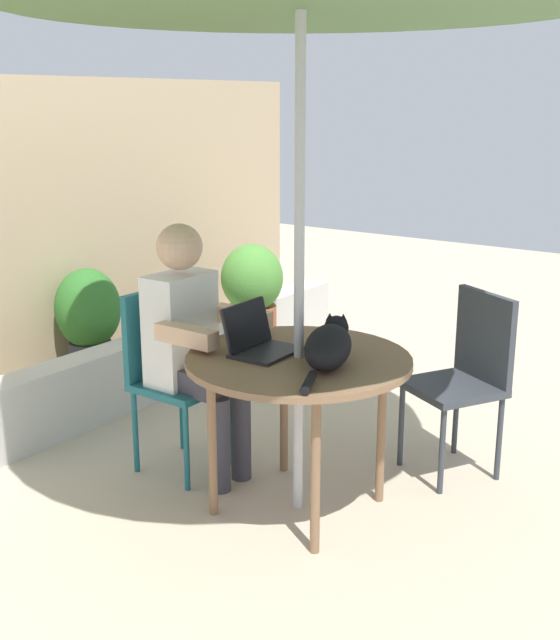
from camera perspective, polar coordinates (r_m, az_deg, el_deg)
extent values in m
plane|color=#BCAD93|center=(3.79, 1.26, -13.10)|extent=(14.00, 14.00, 0.00)
cube|color=beige|center=(4.67, -14.59, -5.19)|extent=(5.06, 0.20, 0.40)
cylinder|color=brown|center=(3.50, 1.33, -2.86)|extent=(0.99, 0.99, 0.03)
cylinder|color=brown|center=(3.98, 0.28, -6.09)|extent=(0.04, 0.04, 0.69)
cylinder|color=brown|center=(3.59, -4.84, -8.65)|extent=(0.04, 0.04, 0.69)
cylinder|color=brown|center=(3.29, 2.53, -10.94)|extent=(0.04, 0.04, 0.69)
cylinder|color=brown|center=(3.72, 7.20, -7.84)|extent=(0.04, 0.04, 0.69)
cylinder|color=#B7B7BC|center=(3.39, 1.37, 4.24)|extent=(0.04, 0.04, 2.30)
cube|color=#1E606B|center=(4.00, -6.93, -4.56)|extent=(0.40, 0.40, 0.04)
cube|color=#1E606B|center=(4.05, -8.91, -0.86)|extent=(0.40, 0.04, 0.44)
cylinder|color=#1E606B|center=(4.31, -6.97, -6.39)|extent=(0.03, 0.03, 0.43)
cylinder|color=#1E606B|center=(4.09, -10.22, -7.78)|extent=(0.03, 0.03, 0.43)
cylinder|color=#1E606B|center=(3.87, -6.66, -9.02)|extent=(0.03, 0.03, 0.43)
cylinder|color=#1E606B|center=(4.10, -3.44, -7.46)|extent=(0.03, 0.03, 0.43)
cube|color=#33383F|center=(4.02, 12.10, -4.71)|extent=(0.54, 0.54, 0.04)
cube|color=#33383F|center=(4.05, 14.32, -1.13)|extent=(0.22, 0.37, 0.44)
cylinder|color=#33383F|center=(4.08, 15.29, -8.12)|extent=(0.03, 0.03, 0.43)
cylinder|color=#33383F|center=(4.32, 12.37, -6.57)|extent=(0.03, 0.03, 0.43)
cylinder|color=#33383F|center=(4.13, 8.59, -7.41)|extent=(0.03, 0.03, 0.43)
cylinder|color=#33383F|center=(3.88, 11.41, -9.11)|extent=(0.03, 0.03, 0.43)
cube|color=white|center=(3.91, -7.06, -0.59)|extent=(0.34, 0.20, 0.54)
sphere|color=#DBAD89|center=(3.81, -7.15, 5.17)|extent=(0.22, 0.22, 0.22)
cube|color=#383842|center=(3.83, -6.11, -4.39)|extent=(0.12, 0.30, 0.12)
cylinder|color=#383842|center=(3.84, -4.30, -8.83)|extent=(0.10, 0.10, 0.47)
cube|color=#383842|center=(3.94, -4.56, -3.76)|extent=(0.12, 0.30, 0.12)
cylinder|color=#383842|center=(3.95, -2.79, -8.07)|extent=(0.10, 0.10, 0.47)
cube|color=#DBAD89|center=(3.61, -6.67, -1.10)|extent=(0.08, 0.32, 0.08)
cube|color=#DBAD89|center=(3.91, -2.72, 0.25)|extent=(0.08, 0.32, 0.08)
cube|color=black|center=(3.54, -0.97, -2.29)|extent=(0.31, 0.23, 0.02)
cube|color=black|center=(3.56, -2.34, -0.35)|extent=(0.30, 0.07, 0.20)
cube|color=black|center=(3.57, -2.46, -0.33)|extent=(0.30, 0.07, 0.20)
ellipsoid|color=black|center=(3.35, 3.43, -1.93)|extent=(0.44, 0.33, 0.17)
sphere|color=black|center=(3.56, 4.02, -0.56)|extent=(0.11, 0.11, 0.11)
ellipsoid|color=white|center=(3.47, 3.71, -2.00)|extent=(0.16, 0.16, 0.09)
cylinder|color=black|center=(3.12, 2.04, -4.45)|extent=(0.18, 0.10, 0.04)
cone|color=black|center=(3.55, 4.51, 0.19)|extent=(0.04, 0.04, 0.03)
cone|color=black|center=(3.55, 3.55, 0.25)|extent=(0.04, 0.04, 0.03)
cylinder|color=#9E5138|center=(5.74, -1.96, -0.90)|extent=(0.34, 0.34, 0.39)
ellipsoid|color=#4C8C38|center=(5.64, -2.00, 3.00)|extent=(0.44, 0.44, 0.48)
cylinder|color=#33383D|center=(5.26, -13.22, -3.20)|extent=(0.26, 0.26, 0.33)
ellipsoid|color=#2D6B28|center=(5.15, -13.47, 0.81)|extent=(0.41, 0.41, 0.51)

